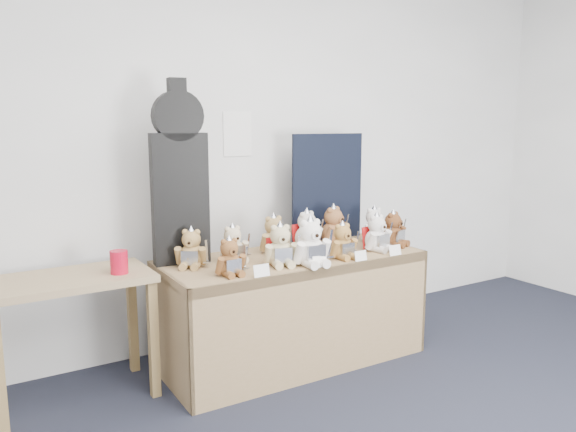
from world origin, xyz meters
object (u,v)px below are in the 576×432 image
teddy_front_right (343,243)px  teddy_back_left (233,245)px  teddy_back_end (375,226)px  teddy_back_centre_left (274,236)px  display_table (298,281)px  teddy_back_centre_right (307,232)px  guitar_case (179,175)px  red_cup (119,262)px  teddy_front_left (280,247)px  teddy_back_far_left (191,250)px  teddy_front_centre (311,244)px  teddy_front_far_right (377,234)px  teddy_back_right (334,227)px  teddy_front_far_left (230,259)px  teddy_front_end (394,230)px  side_table (71,299)px

teddy_front_right → teddy_back_left: (-0.61, 0.28, 0.00)m
teddy_back_end → teddy_back_centre_left: bearing=176.6°
display_table → teddy_back_centre_right: (0.19, 0.19, 0.26)m
guitar_case → red_cup: (-0.40, -0.11, -0.45)m
teddy_front_left → teddy_back_far_left: size_ratio=1.09×
teddy_front_centre → teddy_front_far_right: (0.58, 0.09, -0.02)m
teddy_front_centre → teddy_front_right: size_ratio=1.26×
teddy_front_left → teddy_front_centre: size_ratio=0.89×
teddy_back_centre_right → teddy_back_right: size_ratio=0.96×
teddy_front_far_left → teddy_back_centre_right: (0.72, 0.32, 0.02)m
teddy_back_centre_left → teddy_front_end: bearing=-13.6°
teddy_front_left → teddy_back_left: size_ratio=1.12×
teddy_front_left → display_table: bearing=40.8°
teddy_front_end → teddy_back_far_left: bearing=151.7°
side_table → teddy_back_right: (1.72, -0.05, 0.23)m
teddy_front_centre → teddy_back_centre_right: size_ratio=1.09×
display_table → teddy_front_far_left: size_ratio=7.00×
display_table → side_table: (-1.30, 0.24, 0.04)m
teddy_front_left → teddy_back_end: (0.89, 0.21, -0.00)m
side_table → teddy_back_left: 0.95m
side_table → teddy_front_far_right: teddy_front_far_right is taller
side_table → teddy_front_end: 2.07m
teddy_front_far_right → teddy_back_centre_left: 0.67m
display_table → guitar_case: (-0.65, 0.27, 0.68)m
teddy_front_centre → teddy_front_end: size_ratio=1.18×
teddy_back_left → teddy_back_far_left: teddy_back_far_left is taller
teddy_front_far_left → teddy_front_centre: teddy_front_centre is taller
teddy_front_left → teddy_back_left: bearing=144.0°
teddy_front_centre → side_table: bearing=164.4°
display_table → teddy_back_right: bearing=25.7°
teddy_front_far_left → teddy_back_centre_right: bearing=23.5°
side_table → teddy_back_far_left: bearing=-9.1°
red_cup → teddy_back_centre_right: size_ratio=0.44×
teddy_back_centre_right → teddy_back_left: bearing=169.5°
guitar_case → teddy_back_centre_left: size_ratio=3.93×
teddy_back_far_left → teddy_front_right: bearing=15.3°
teddy_back_left → teddy_back_far_left: size_ratio=0.97×
teddy_back_centre_right → red_cup: bearing=165.7°
teddy_front_far_right → teddy_front_end: size_ratio=1.02×
teddy_front_left → teddy_back_centre_left: 0.33m
red_cup → teddy_back_right: size_ratio=0.42×
teddy_back_centre_left → teddy_back_end: 0.77m
teddy_back_right → teddy_back_end: size_ratio=1.09×
display_table → teddy_front_far_right: teddy_front_far_right is taller
guitar_case → teddy_front_centre: size_ratio=3.44×
red_cup → teddy_back_far_left: size_ratio=0.49×
red_cup → teddy_back_centre_left: size_ratio=0.46×
teddy_front_right → teddy_back_centre_right: 0.34m
display_table → red_cup: red_cup is taller
teddy_front_end → teddy_back_centre_left: (-0.79, 0.25, 0.00)m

